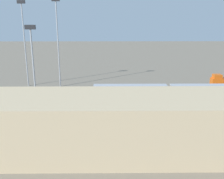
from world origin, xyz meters
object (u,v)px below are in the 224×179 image
(train_on_track_3, at_px, (168,92))
(light_mast_0, at_px, (57,33))
(light_mast_1, at_px, (32,56))
(light_mast_2, at_px, (24,34))
(train_on_track_0, at_px, (224,82))
(maintenance_shed, at_px, (126,125))

(train_on_track_3, distance_m, light_mast_0, 44.72)
(light_mast_1, relative_size, light_mast_2, 0.75)
(train_on_track_0, height_order, maintenance_shed, maintenance_shed)
(train_on_track_3, bearing_deg, light_mast_2, -20.52)
(maintenance_shed, bearing_deg, light_mast_1, -45.59)
(train_on_track_0, xyz_separation_m, light_mast_0, (61.40, -2.43, 17.80))
(train_on_track_3, bearing_deg, maintenance_shed, 64.10)
(maintenance_shed, bearing_deg, light_mast_2, -55.85)
(train_on_track_3, distance_m, light_mast_2, 55.87)
(train_on_track_3, height_order, light_mast_0, light_mast_0)
(train_on_track_3, relative_size, maintenance_shed, 0.88)
(train_on_track_0, height_order, light_mast_2, light_mast_2)
(train_on_track_0, distance_m, light_mast_0, 63.97)
(light_mast_0, relative_size, light_mast_1, 1.36)
(train_on_track_0, relative_size, maintenance_shed, 0.19)
(light_mast_1, height_order, maintenance_shed, light_mast_1)
(light_mast_0, distance_m, light_mast_2, 12.57)
(light_mast_0, bearing_deg, light_mast_1, 84.71)
(light_mast_0, bearing_deg, train_on_track_3, 154.99)
(train_on_track_0, distance_m, light_mast_1, 68.77)
(train_on_track_0, bearing_deg, maintenance_shed, 49.88)
(light_mast_2, bearing_deg, train_on_track_0, 177.17)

